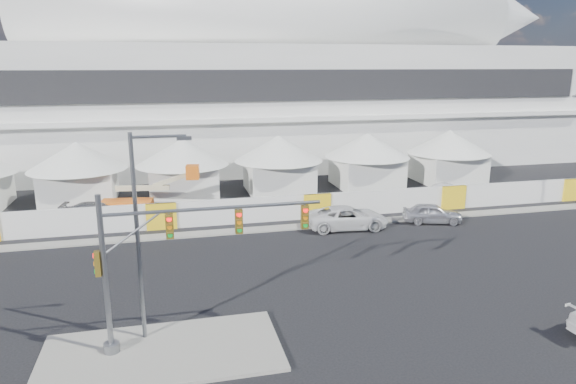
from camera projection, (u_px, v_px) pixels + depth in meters
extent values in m
plane|color=black|center=(284.00, 307.00, 25.91)|extent=(160.00, 160.00, 0.00)
cube|color=gray|center=(162.00, 353.00, 21.71)|extent=(10.00, 5.00, 0.15)
cube|color=gray|center=(487.00, 213.00, 42.20)|extent=(80.00, 1.20, 0.12)
cube|color=silver|center=(271.00, 104.00, 65.65)|extent=(80.00, 24.00, 14.00)
cube|color=black|center=(294.00, 85.00, 53.51)|extent=(68.00, 0.30, 3.20)
cube|color=silver|center=(295.00, 119.00, 54.12)|extent=(72.00, 0.80, 0.50)
cylinder|color=silver|center=(274.00, 14.00, 61.15)|extent=(57.60, 8.40, 8.40)
cylinder|color=silver|center=(290.00, 18.00, 61.71)|extent=(51.60, 6.80, 6.80)
cylinder|color=silver|center=(306.00, 22.00, 62.26)|extent=(45.60, 5.20, 5.20)
cone|color=silver|center=(514.00, 17.00, 68.49)|extent=(8.00, 7.60, 7.60)
cube|color=white|center=(80.00, 186.00, 45.27)|extent=(6.00, 6.00, 3.00)
cone|color=white|center=(77.00, 156.00, 44.61)|extent=(8.40, 8.40, 2.40)
cube|color=white|center=(183.00, 181.00, 47.29)|extent=(6.00, 6.00, 3.00)
cone|color=white|center=(182.00, 152.00, 46.64)|extent=(8.40, 8.40, 2.40)
cube|color=white|center=(279.00, 176.00, 49.32)|extent=(6.00, 6.00, 3.00)
cone|color=white|center=(279.00, 148.00, 48.67)|extent=(8.40, 8.40, 2.40)
cube|color=white|center=(366.00, 171.00, 51.35)|extent=(6.00, 6.00, 3.00)
cone|color=white|center=(367.00, 145.00, 50.70)|extent=(8.40, 8.40, 2.40)
cube|color=white|center=(447.00, 167.00, 53.38)|extent=(6.00, 6.00, 3.00)
cone|color=white|center=(449.00, 142.00, 52.72)|extent=(8.40, 8.40, 2.40)
cube|color=silver|center=(317.00, 206.00, 40.70)|extent=(70.00, 0.25, 2.00)
imported|color=silver|center=(432.00, 213.00, 39.60)|extent=(3.02, 4.81, 1.53)
imported|color=white|center=(348.00, 218.00, 38.21)|extent=(3.29, 6.24, 1.67)
imported|color=silver|center=(449.00, 191.00, 46.96)|extent=(1.44, 4.06, 1.33)
imported|color=#A1A2A6|center=(96.00, 212.00, 39.96)|extent=(2.80, 5.37, 1.49)
cylinder|color=slate|center=(105.00, 276.00, 20.82)|extent=(0.23, 0.23, 6.85)
cylinder|color=slate|center=(112.00, 347.00, 21.60)|extent=(0.67, 0.67, 0.40)
cylinder|color=slate|center=(215.00, 208.00, 21.22)|extent=(9.06, 0.15, 0.15)
cube|color=#594714|center=(170.00, 226.00, 20.96)|extent=(0.32, 0.22, 1.05)
cube|color=#594714|center=(239.00, 222.00, 21.60)|extent=(0.32, 0.22, 1.05)
cube|color=#594714|center=(305.00, 217.00, 22.25)|extent=(0.32, 0.22, 1.05)
cube|color=#594714|center=(98.00, 264.00, 20.63)|extent=(0.22, 0.32, 1.05)
cylinder|color=gray|center=(138.00, 240.00, 21.74)|extent=(0.18, 0.18, 9.12)
cylinder|color=gray|center=(159.00, 136.00, 20.93)|extent=(2.23, 0.12, 0.12)
cube|color=gray|center=(184.00, 138.00, 21.18)|extent=(0.61, 0.25, 0.15)
cube|color=orange|center=(127.00, 208.00, 41.60)|extent=(4.27, 2.37, 1.24)
cube|color=beige|center=(143.00, 187.00, 41.51)|extent=(4.28, 1.02, 0.39)
cube|color=beige|center=(174.00, 178.00, 41.90)|extent=(3.32, 0.82, 1.36)
cube|color=orange|center=(193.00, 170.00, 42.12)|extent=(1.15, 1.15, 1.12)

